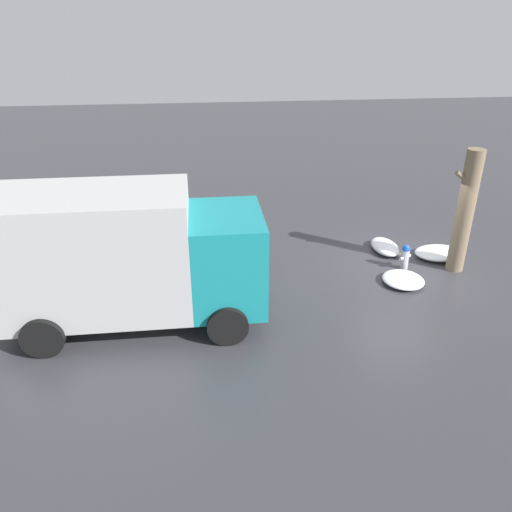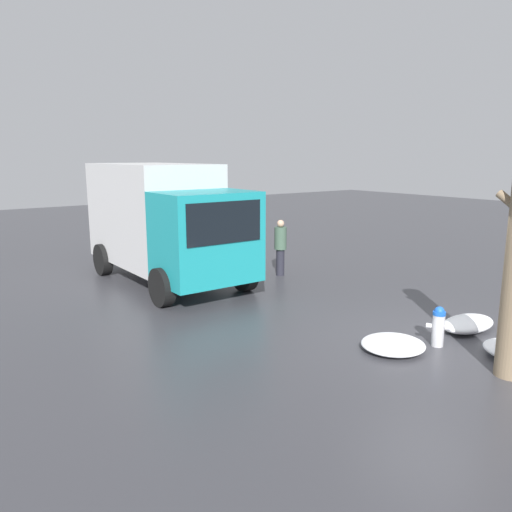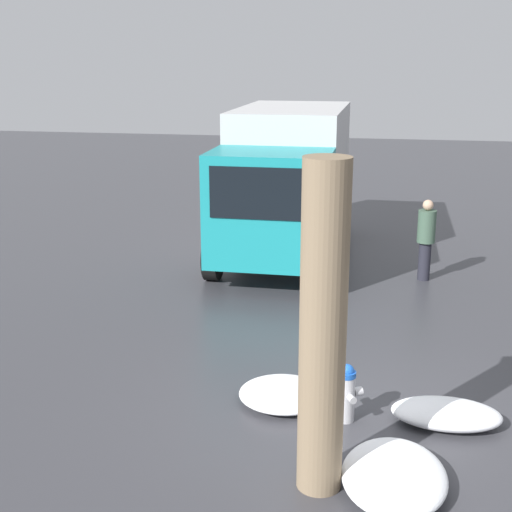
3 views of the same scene
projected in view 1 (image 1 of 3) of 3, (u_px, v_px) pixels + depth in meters
The scene contains 8 objects.
ground_plane at pixel (403, 269), 14.09m from camera, with size 60.00×60.00×0.00m, color #38383D.
fire_hydrant at pixel (405, 256), 13.93m from camera, with size 0.41×0.35×0.74m.
tree_trunk at pixel (465, 212), 13.32m from camera, with size 0.71×0.46×3.41m.
delivery_truck at pixel (127, 255), 10.98m from camera, with size 5.79×2.58×3.16m.
pedestrian at pixel (191, 234), 14.11m from camera, with size 0.35×0.35×1.60m.
snow_pile_by_hydrant at pixel (439, 253), 14.69m from camera, with size 1.46×1.08×0.28m.
snow_pile_curbside at pixel (403, 280), 13.28m from camera, with size 1.09×1.15×0.21m.
snow_pile_by_tree at pixel (385, 247), 15.08m from camera, with size 0.75×1.31×0.28m.
Camera 1 is at (5.62, 11.93, 6.49)m, focal length 35.00 mm.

